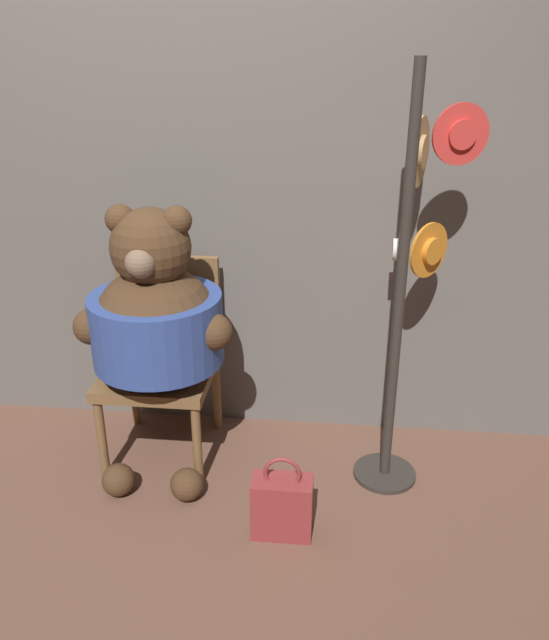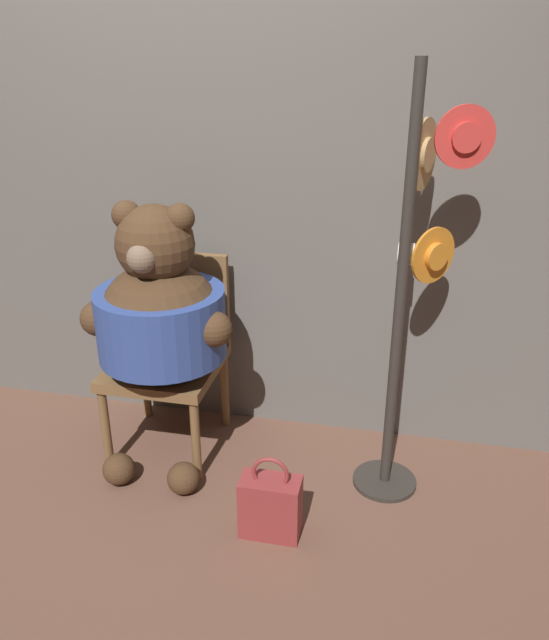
{
  "view_description": "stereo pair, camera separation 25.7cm",
  "coord_description": "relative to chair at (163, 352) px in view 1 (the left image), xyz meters",
  "views": [
    {
      "loc": [
        0.67,
        -2.2,
        1.79
      ],
      "look_at": [
        0.42,
        0.15,
        0.75
      ],
      "focal_mm": 35.0,
      "sensor_mm": 36.0,
      "label": 1
    },
    {
      "loc": [
        0.92,
        -2.15,
        1.79
      ],
      "look_at": [
        0.42,
        0.15,
        0.75
      ],
      "focal_mm": 35.0,
      "sensor_mm": 36.0,
      "label": 2
    }
  ],
  "objects": [
    {
      "name": "teddy_bear",
      "position": [
        0.03,
        -0.17,
        0.23
      ],
      "size": [
        0.67,
        0.6,
        1.22
      ],
      "color": "#4C331E",
      "rests_on": "ground_plane"
    },
    {
      "name": "hat_display_rack",
      "position": [
        1.08,
        -0.1,
        0.44
      ],
      "size": [
        0.42,
        0.42,
        1.75
      ],
      "color": "#332D28",
      "rests_on": "ground_plane"
    },
    {
      "name": "chair",
      "position": [
        0.0,
        0.0,
        0.0
      ],
      "size": [
        0.49,
        0.51,
        0.91
      ],
      "color": "brown",
      "rests_on": "ground_plane"
    },
    {
      "name": "wall_back",
      "position": [
        0.11,
        0.29,
        0.87
      ],
      "size": [
        8.0,
        0.1,
        2.72
      ],
      "color": "#66605B",
      "rests_on": "ground_plane"
    },
    {
      "name": "handbag_on_ground",
      "position": [
        0.61,
        -0.57,
        -0.35
      ],
      "size": [
        0.24,
        0.13,
        0.36
      ],
      "color": "maroon",
      "rests_on": "ground_plane"
    },
    {
      "name": "ground_plane",
      "position": [
        0.11,
        -0.31,
        -0.49
      ],
      "size": [
        14.0,
        14.0,
        0.0
      ],
      "primitive_type": "plane",
      "color": "brown"
    }
  ]
}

